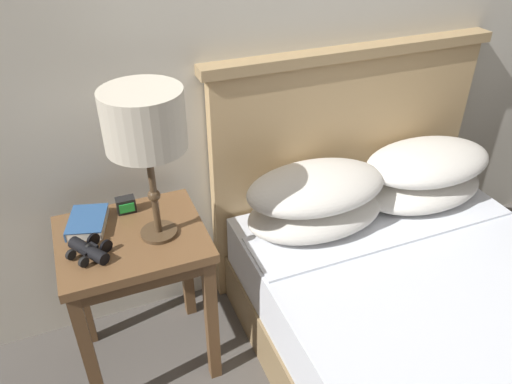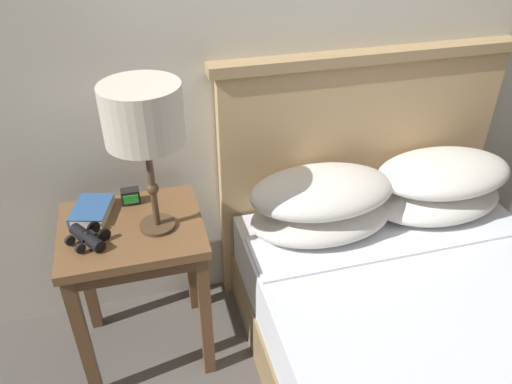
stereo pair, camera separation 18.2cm
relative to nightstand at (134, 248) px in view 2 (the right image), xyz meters
name	(u,v)px [view 2 (the right image)]	position (x,y,z in m)	size (l,w,h in m)	color
wall_back	(289,10)	(0.69, 0.33, 0.75)	(8.00, 0.06, 2.60)	beige
nightstand	(134,248)	(0.00, 0.00, 0.00)	(0.52, 0.44, 0.66)	brown
bed	(438,343)	(1.03, -0.52, -0.26)	(1.34, 1.86, 1.14)	olive
table_lamp	(143,118)	(0.10, -0.03, 0.54)	(0.26, 0.26, 0.54)	#4C3823
book_on_nightstand	(91,210)	(-0.14, 0.11, 0.12)	(0.17, 0.21, 0.04)	silver
binoculars_pair	(88,237)	(-0.15, -0.06, 0.13)	(0.16, 0.16, 0.05)	black
alarm_clock	(131,196)	(0.01, 0.15, 0.13)	(0.07, 0.05, 0.06)	black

